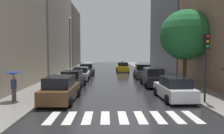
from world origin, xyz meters
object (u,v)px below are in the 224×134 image
Objects in this scene: parked_car_left_fourth at (87,69)px; taxi_midroad at (123,67)px; parked_car_right_nearest at (174,89)px; parked_car_left_nearest at (61,90)px; parked_car_right_second at (153,78)px; pedestrian_foreground at (13,79)px; street_tree_right at (185,35)px; parked_car_left_third at (81,74)px; parked_car_right_third at (142,71)px; lamp_post_left at (70,43)px; parked_car_left_second at (73,80)px; traffic_light_right_corner at (206,53)px.

parked_car_left_fourth is 1.02× the size of taxi_midroad.
parked_car_right_nearest is (7.69, -16.73, -0.01)m from parked_car_left_fourth.
parked_car_left_nearest is 1.06× the size of parked_car_right_second.
street_tree_right is (13.53, 6.15, 3.33)m from pedestrian_foreground.
parked_car_left_fourth is 18.42m from parked_car_right_nearest.
street_tree_right is at bearing -118.43° from parked_car_left_third.
parked_car_left_nearest is 1.02× the size of parked_car_left_fourth.
parked_car_right_second reaches higher than parked_car_left_fourth.
parked_car_right_second is at bearing -4.13° from pedestrian_foreground.
parked_car_left_nearest is at bearing 130.44° from parked_car_right_second.
parked_car_right_third is 9.09m from taxi_midroad.
street_tree_right is at bearing -31.23° from lamp_post_left.
parked_car_right_third is (7.53, -4.26, 0.07)m from parked_car_left_fourth.
pedestrian_foreground is at bearing -155.55° from street_tree_right.
lamp_post_left reaches higher than parked_car_right_third.
parked_car_right_second is (7.70, 0.92, 0.07)m from parked_car_left_second.
parked_car_left_second is at bearing 178.79° from parked_car_left_third.
parked_car_left_third is 0.57× the size of lamp_post_left.
parked_car_right_third is (-0.16, 12.47, 0.08)m from parked_car_right_nearest.
traffic_light_right_corner is at bearing -39.35° from pedestrian_foreground.
parked_car_left_third is at bearing 39.46° from pedestrian_foreground.
street_tree_right is (10.40, -11.33, 4.16)m from parked_car_left_fourth.
parked_car_right_nearest reaches higher than parked_car_left_third.
parked_car_left_second is 8.76m from lamp_post_left.
parked_car_left_second is 0.60× the size of street_tree_right.
taxi_midroad reaches higher than parked_car_left_nearest.
traffic_light_right_corner is 0.57× the size of lamp_post_left.
parked_car_right_third reaches higher than parked_car_left_nearest.
traffic_light_right_corner is (-1.17, -6.82, -1.64)m from street_tree_right.
parked_car_left_nearest is 1.04× the size of taxi_midroad.
traffic_light_right_corner is (9.45, -6.42, 2.53)m from parked_car_left_second.
taxi_midroad reaches higher than parked_car_left_fourth.
parked_car_left_nearest is 1.07× the size of parked_car_left_third.
traffic_light_right_corner is (1.54, -1.41, 2.53)m from parked_car_right_nearest.
parked_car_left_fourth is 17.78m from pedestrian_foreground.
parked_car_right_second is at bearing -36.53° from lamp_post_left.
parked_car_left_second is 6.51m from pedestrian_foreground.
parked_car_right_third is at bearing 96.98° from traffic_light_right_corner.
parked_car_left_third is 0.97× the size of taxi_midroad.
parked_car_left_nearest is 22.55m from taxi_midroad.
traffic_light_right_corner reaches higher than parked_car_left_nearest.
parked_car_left_third is 15.75m from traffic_light_right_corner.
parked_car_left_third is 9.16m from parked_car_right_second.
taxi_midroad is at bearing 3.66° from parked_car_right_nearest.
pedestrian_foreground reaches higher than taxi_midroad.
parked_car_left_third is 11.89m from taxi_midroad.
pedestrian_foreground is at bearing 122.84° from parked_car_right_second.
lamp_post_left is at bearing 90.71° from parked_car_right_third.
lamp_post_left is at bearing 54.16° from parked_car_right_second.
parked_car_right_third reaches higher than parked_car_right_second.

